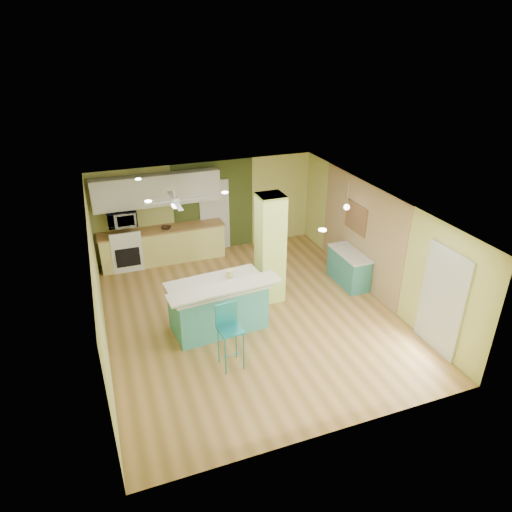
{
  "coord_description": "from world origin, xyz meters",
  "views": [
    {
      "loc": [
        -2.76,
        -7.87,
        5.58
      ],
      "look_at": [
        0.28,
        0.4,
        1.18
      ],
      "focal_mm": 32.0,
      "sensor_mm": 36.0,
      "label": 1
    }
  ],
  "objects_px": {
    "side_counter": "(349,268)",
    "fruit_bowl": "(166,228)",
    "peninsula": "(218,305)",
    "bar_stool": "(229,326)",
    "canister": "(230,274)"
  },
  "relations": [
    {
      "from": "bar_stool",
      "to": "canister",
      "type": "bearing_deg",
      "value": 67.11
    },
    {
      "from": "peninsula",
      "to": "side_counter",
      "type": "bearing_deg",
      "value": 6.7
    },
    {
      "from": "bar_stool",
      "to": "canister",
      "type": "xyz_separation_m",
      "value": [
        0.44,
        1.35,
        0.28
      ]
    },
    {
      "from": "side_counter",
      "to": "canister",
      "type": "distance_m",
      "value": 3.28
    },
    {
      "from": "bar_stool",
      "to": "side_counter",
      "type": "xyz_separation_m",
      "value": [
        3.6,
        1.89,
        -0.43
      ]
    },
    {
      "from": "peninsula",
      "to": "fruit_bowl",
      "type": "xyz_separation_m",
      "value": [
        -0.41,
        3.39,
        0.42
      ]
    },
    {
      "from": "peninsula",
      "to": "bar_stool",
      "type": "distance_m",
      "value": 1.2
    },
    {
      "from": "peninsula",
      "to": "canister",
      "type": "xyz_separation_m",
      "value": [
        0.31,
        0.19,
        0.57
      ]
    },
    {
      "from": "peninsula",
      "to": "side_counter",
      "type": "relative_size",
      "value": 1.79
    },
    {
      "from": "side_counter",
      "to": "fruit_bowl",
      "type": "relative_size",
      "value": 4.87
    },
    {
      "from": "fruit_bowl",
      "to": "side_counter",
      "type": "bearing_deg",
      "value": -34.34
    },
    {
      "from": "bar_stool",
      "to": "fruit_bowl",
      "type": "height_order",
      "value": "bar_stool"
    },
    {
      "from": "bar_stool",
      "to": "fruit_bowl",
      "type": "xyz_separation_m",
      "value": [
        -0.29,
        4.55,
        0.13
      ]
    },
    {
      "from": "peninsula",
      "to": "side_counter",
      "type": "height_order",
      "value": "peninsula"
    },
    {
      "from": "side_counter",
      "to": "fruit_bowl",
      "type": "bearing_deg",
      "value": 145.66
    }
  ]
}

